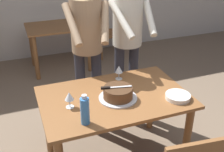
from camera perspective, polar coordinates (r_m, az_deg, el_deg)
main_dining_table at (r=2.56m, az=0.47°, el=-6.52°), size 1.32×0.85×0.75m
cake_on_platter at (r=2.44m, az=1.24°, el=-3.58°), size 0.34×0.34×0.11m
cake_knife at (r=2.39m, az=-0.44°, el=-2.38°), size 0.27×0.08×0.02m
plate_stack at (r=2.52m, az=13.34°, el=-4.09°), size 0.22×0.22×0.04m
wine_glass_near at (r=2.32m, az=-8.76°, el=-4.20°), size 0.08×0.08×0.14m
wine_glass_far at (r=2.74m, az=1.42°, el=1.31°), size 0.08×0.08×0.14m
water_bottle at (r=2.11m, az=-5.57°, el=-7.06°), size 0.07×0.07×0.25m
person_cutting_cake at (r=2.89m, az=-5.14°, el=7.43°), size 0.46×0.57×1.72m
person_standing_beside at (r=3.06m, az=3.22°, el=8.66°), size 0.47×0.56×1.72m
background_table at (r=4.62m, az=-10.81°, el=8.18°), size 1.00×0.70×0.74m
background_chair_0 at (r=5.09m, az=0.56°, el=9.44°), size 0.53×0.53×0.90m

